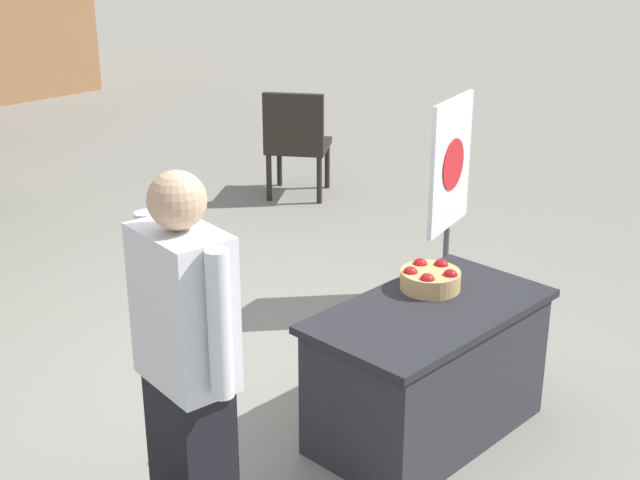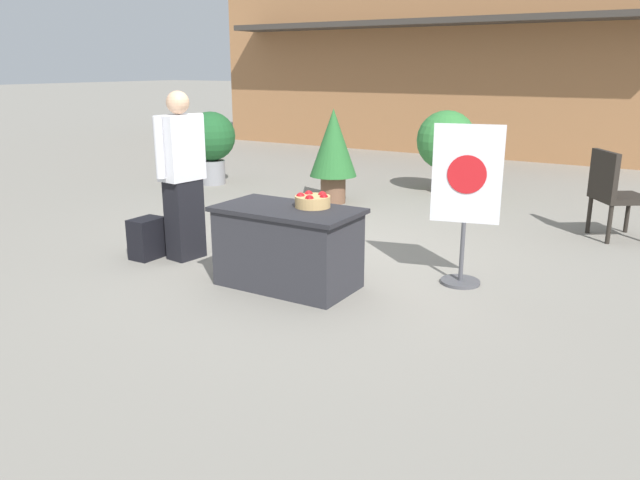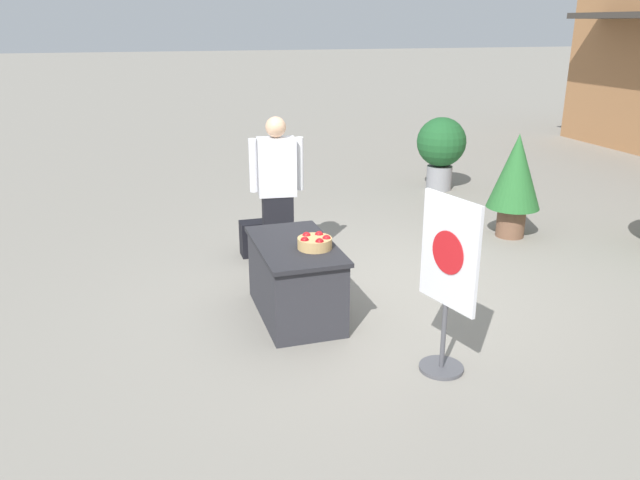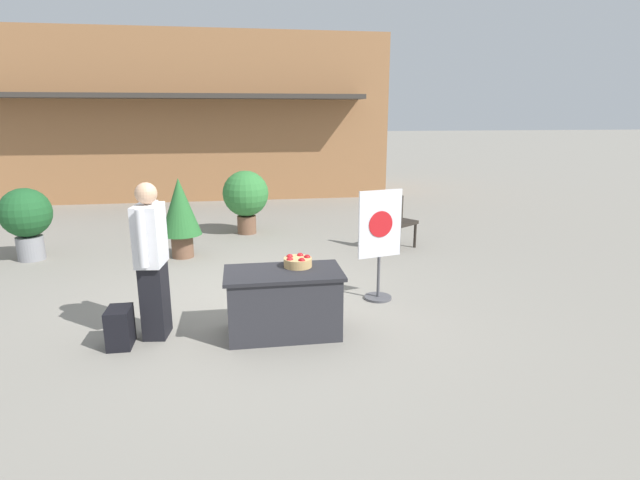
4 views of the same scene
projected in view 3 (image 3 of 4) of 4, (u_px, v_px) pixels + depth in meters
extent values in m
plane|color=gray|center=(375.00, 291.00, 6.55)|extent=(120.00, 120.00, 0.00)
cube|color=#2D2D33|center=(295.00, 282.00, 5.90)|extent=(1.20, 0.67, 0.69)
cube|color=#242428|center=(295.00, 246.00, 5.78)|extent=(1.28, 0.71, 0.04)
cylinder|color=tan|center=(315.00, 243.00, 5.64)|extent=(0.31, 0.31, 0.10)
sphere|color=#A30F14|center=(320.00, 242.00, 5.54)|extent=(0.08, 0.08, 0.08)
sphere|color=red|center=(327.00, 239.00, 5.62)|extent=(0.08, 0.08, 0.08)
sphere|color=red|center=(319.00, 235.00, 5.72)|extent=(0.08, 0.08, 0.08)
sphere|color=red|center=(306.00, 236.00, 5.70)|extent=(0.08, 0.08, 0.08)
sphere|color=#A30F14|center=(305.00, 241.00, 5.57)|extent=(0.08, 0.08, 0.08)
cube|color=black|center=(278.00, 229.00, 7.18)|extent=(0.28, 0.37, 0.82)
cube|color=silver|center=(277.00, 167.00, 6.94)|extent=(0.31, 0.45, 0.65)
sphere|color=tan|center=(276.00, 127.00, 6.79)|extent=(0.23, 0.23, 0.23)
cylinder|color=silver|center=(300.00, 164.00, 6.98)|extent=(0.09, 0.09, 0.60)
cylinder|color=silver|center=(253.00, 165.00, 6.89)|extent=(0.09, 0.09, 0.60)
cube|color=black|center=(255.00, 238.00, 7.50)|extent=(0.24, 0.34, 0.42)
cylinder|color=#4C4C51|center=(441.00, 368.00, 5.06)|extent=(0.36, 0.36, 0.03)
cylinder|color=#4C4C51|center=(443.00, 336.00, 4.96)|extent=(0.04, 0.04, 0.55)
cube|color=silver|center=(450.00, 252.00, 4.73)|extent=(0.60, 0.18, 0.87)
cylinder|color=red|center=(448.00, 253.00, 4.72)|extent=(0.33, 0.09, 0.34)
cylinder|color=brown|center=(511.00, 222.00, 8.17)|extent=(0.36, 0.36, 0.40)
cone|color=#28662D|center=(516.00, 171.00, 7.94)|extent=(0.68, 0.68, 0.96)
cylinder|color=gray|center=(439.00, 178.00, 10.48)|extent=(0.42, 0.42, 0.40)
sphere|color=#1E5628|center=(441.00, 142.00, 10.29)|extent=(0.81, 0.81, 0.81)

